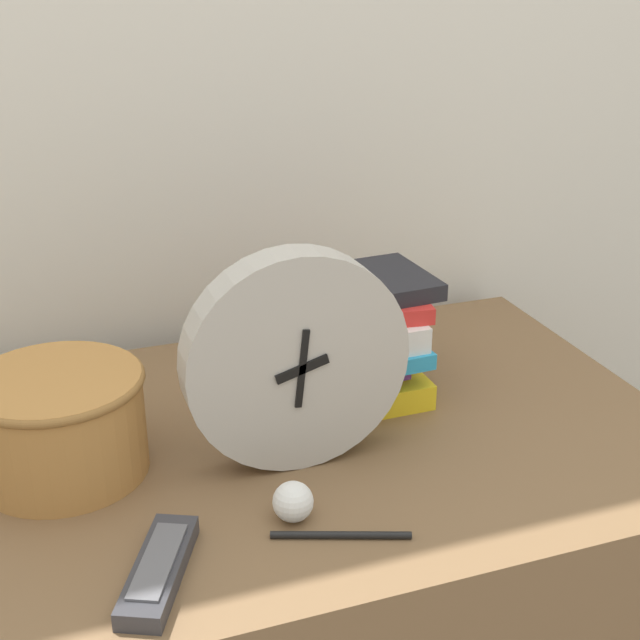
{
  "coord_description": "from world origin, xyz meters",
  "views": [
    {
      "loc": [
        -0.2,
        -0.61,
        1.29
      ],
      "look_at": [
        0.13,
        0.33,
        0.86
      ],
      "focal_mm": 50.0,
      "sensor_mm": 36.0,
      "label": 1
    }
  ],
  "objects_px": {
    "book_stack": "(341,339)",
    "tv_remote": "(159,569)",
    "desk_clock": "(296,361)",
    "pen": "(341,535)",
    "crumpled_paper_ball": "(293,502)",
    "basket": "(59,421)"
  },
  "relations": [
    {
      "from": "desk_clock",
      "to": "pen",
      "type": "height_order",
      "value": "desk_clock"
    },
    {
      "from": "desk_clock",
      "to": "basket",
      "type": "bearing_deg",
      "value": 165.06
    },
    {
      "from": "pen",
      "to": "desk_clock",
      "type": "bearing_deg",
      "value": 88.37
    },
    {
      "from": "tv_remote",
      "to": "crumpled_paper_ball",
      "type": "relative_size",
      "value": 3.56
    },
    {
      "from": "basket",
      "to": "tv_remote",
      "type": "bearing_deg",
      "value": -73.15
    },
    {
      "from": "pen",
      "to": "book_stack",
      "type": "bearing_deg",
      "value": 69.23
    },
    {
      "from": "desk_clock",
      "to": "crumpled_paper_ball",
      "type": "height_order",
      "value": "desk_clock"
    },
    {
      "from": "book_stack",
      "to": "crumpled_paper_ball",
      "type": "height_order",
      "value": "book_stack"
    },
    {
      "from": "crumpled_paper_ball",
      "to": "desk_clock",
      "type": "bearing_deg",
      "value": 69.62
    },
    {
      "from": "book_stack",
      "to": "basket",
      "type": "height_order",
      "value": "book_stack"
    },
    {
      "from": "book_stack",
      "to": "tv_remote",
      "type": "relative_size",
      "value": 1.55
    },
    {
      "from": "desk_clock",
      "to": "pen",
      "type": "xyz_separation_m",
      "value": [
        -0.0,
        -0.16,
        -0.13
      ]
    },
    {
      "from": "tv_remote",
      "to": "pen",
      "type": "xyz_separation_m",
      "value": [
        0.19,
        -0.0,
        -0.01
      ]
    },
    {
      "from": "desk_clock",
      "to": "book_stack",
      "type": "bearing_deg",
      "value": 52.13
    },
    {
      "from": "tv_remote",
      "to": "book_stack",
      "type": "bearing_deg",
      "value": 44.51
    },
    {
      "from": "basket",
      "to": "crumpled_paper_ball",
      "type": "height_order",
      "value": "basket"
    },
    {
      "from": "desk_clock",
      "to": "crumpled_paper_ball",
      "type": "bearing_deg",
      "value": -110.38
    },
    {
      "from": "crumpled_paper_ball",
      "to": "pen",
      "type": "distance_m",
      "value": 0.06
    },
    {
      "from": "crumpled_paper_ball",
      "to": "pen",
      "type": "height_order",
      "value": "crumpled_paper_ball"
    },
    {
      "from": "book_stack",
      "to": "tv_remote",
      "type": "xyz_separation_m",
      "value": [
        -0.3,
        -0.3,
        -0.07
      ]
    },
    {
      "from": "desk_clock",
      "to": "pen",
      "type": "bearing_deg",
      "value": -91.63
    },
    {
      "from": "basket",
      "to": "tv_remote",
      "type": "relative_size",
      "value": 1.28
    }
  ]
}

